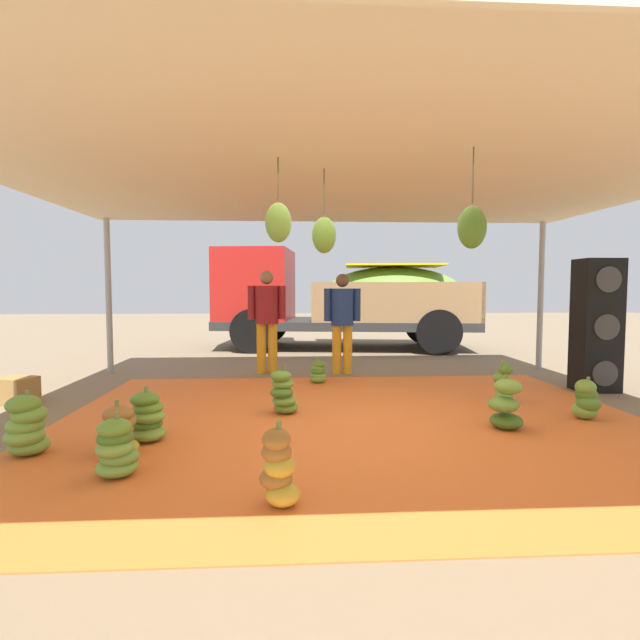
{
  "coord_description": "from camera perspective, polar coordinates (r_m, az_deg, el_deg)",
  "views": [
    {
      "loc": [
        -0.66,
        -5.03,
        1.45
      ],
      "look_at": [
        -0.29,
        1.41,
        1.03
      ],
      "focal_mm": 26.75,
      "sensor_mm": 36.0,
      "label": 1
    }
  ],
  "objects": [
    {
      "name": "banana_bunch_9",
      "position": [
        4.58,
        -23.01,
        -12.22
      ],
      "size": [
        0.45,
        0.45,
        0.48
      ],
      "color": "gold",
      "rests_on": "tarp_orange"
    },
    {
      "name": "banana_bunch_2",
      "position": [
        4.91,
        -31.69,
        -10.85
      ],
      "size": [
        0.46,
        0.47,
        0.57
      ],
      "color": "#75A83D",
      "rests_on": "tarp_orange"
    },
    {
      "name": "speaker_stack",
      "position": [
        7.78,
        30.19,
        -0.55
      ],
      "size": [
        0.57,
        0.46,
        1.87
      ],
      "color": "black",
      "rests_on": "ground"
    },
    {
      "name": "cargo_truck_main",
      "position": [
        11.6,
        2.32,
        2.76
      ],
      "size": [
        6.31,
        2.98,
        2.4
      ],
      "color": "#2D2D2D",
      "rests_on": "ground"
    },
    {
      "name": "banana_bunch_0",
      "position": [
        5.31,
        21.35,
        -9.58
      ],
      "size": [
        0.5,
        0.49,
        0.56
      ],
      "color": "#477523",
      "rests_on": "tarp_orange"
    },
    {
      "name": "banana_bunch_1",
      "position": [
        6.48,
        21.13,
        -7.21
      ],
      "size": [
        0.3,
        0.29,
        0.55
      ],
      "color": "#6B9E38",
      "rests_on": "tarp_orange"
    },
    {
      "name": "worker_1",
      "position": [
        8.1,
        2.68,
        0.52
      ],
      "size": [
        0.62,
        0.38,
        1.7
      ],
      "color": "orange",
      "rests_on": "ground"
    },
    {
      "name": "banana_bunch_8",
      "position": [
        3.34,
        -4.99,
        -17.29
      ],
      "size": [
        0.34,
        0.33,
        0.56
      ],
      "color": "gold",
      "rests_on": "tarp_orange"
    },
    {
      "name": "worker_0",
      "position": [
        8.18,
        -6.38,
        0.76
      ],
      "size": [
        0.64,
        0.39,
        1.76
      ],
      "color": "orange",
      "rests_on": "ground"
    },
    {
      "name": "banana_bunch_4",
      "position": [
        4.09,
        -23.18,
        -14.03
      ],
      "size": [
        0.43,
        0.43,
        0.5
      ],
      "color": "#75A83D",
      "rests_on": "tarp_orange"
    },
    {
      "name": "banana_bunch_3",
      "position": [
        6.1,
        29.24,
        -8.39
      ],
      "size": [
        0.37,
        0.37,
        0.47
      ],
      "color": "#75A83D",
      "rests_on": "tarp_orange"
    },
    {
      "name": "ground_plane",
      "position": [
        8.19,
        1.39,
        -6.44
      ],
      "size": [
        40.0,
        40.0,
        0.0
      ],
      "primitive_type": "plane",
      "color": "#7F6B51"
    },
    {
      "name": "banana_bunch_7",
      "position": [
        5.57,
        -4.4,
        -8.75
      ],
      "size": [
        0.41,
        0.42,
        0.56
      ],
      "color": "#60932D",
      "rests_on": "tarp_orange"
    },
    {
      "name": "crate_1",
      "position": [
        7.17,
        -32.48,
        -7.13
      ],
      "size": [
        0.49,
        0.47,
        0.34
      ],
      "primitive_type": "cube",
      "rotation": [
        0.0,
        0.0,
        -0.35
      ],
      "color": "olive",
      "rests_on": "ground"
    },
    {
      "name": "tent_canopy",
      "position": [
        5.11,
        4.4,
        16.93
      ],
      "size": [
        8.0,
        7.0,
        2.7
      ],
      "color": "#9EA0A5",
      "rests_on": "ground"
    },
    {
      "name": "banana_bunch_5",
      "position": [
        7.35,
        -0.21,
        -6.24
      ],
      "size": [
        0.36,
        0.36,
        0.4
      ],
      "color": "#6B9E38",
      "rests_on": "tarp_orange"
    },
    {
      "name": "tarp_orange",
      "position": [
        5.28,
        4.13,
        -12.15
      ],
      "size": [
        6.46,
        5.24,
        0.01
      ],
      "primitive_type": "cube",
      "color": "orange",
      "rests_on": "ground"
    },
    {
      "name": "banana_bunch_6",
      "position": [
        4.91,
        -19.98,
        -10.92
      ],
      "size": [
        0.46,
        0.46,
        0.51
      ],
      "color": "#75A83D",
      "rests_on": "tarp_orange"
    }
  ]
}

